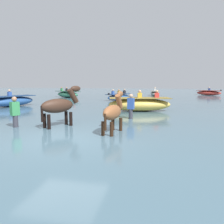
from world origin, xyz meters
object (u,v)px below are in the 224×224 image
(boat_near_port, at_px, (155,93))
(horse_trailing_dark_bay, at_px, (59,107))
(boat_far_inshore, at_px, (68,94))
(boat_distant_west, at_px, (11,101))
(boat_mid_channel, at_px, (119,97))
(horse_lead_chestnut, at_px, (113,113))
(person_wading_mid, at_px, (131,109))
(boat_far_offshore, at_px, (139,104))
(person_spectator_far, at_px, (15,116))
(boat_mid_outer, at_px, (209,93))

(boat_near_port, bearing_deg, horse_trailing_dark_bay, -98.56)
(boat_far_inshore, distance_m, boat_distant_west, 9.78)
(boat_near_port, bearing_deg, boat_mid_channel, -111.74)
(horse_lead_chestnut, xyz_separation_m, person_wading_mid, (0.22, 3.13, -0.23))
(boat_far_inshore, distance_m, boat_mid_channel, 7.13)
(boat_far_offshore, height_order, boat_near_port, boat_far_offshore)
(horse_trailing_dark_bay, bearing_deg, boat_distant_west, 138.18)
(person_spectator_far, bearing_deg, boat_far_inshore, 106.87)
(boat_far_offshore, bearing_deg, boat_mid_outer, 67.61)
(boat_distant_west, bearing_deg, boat_mid_channel, 46.17)
(boat_far_offshore, bearing_deg, person_spectator_far, -125.86)
(horse_lead_chestnut, relative_size, boat_near_port, 0.51)
(boat_far_inshore, distance_m, boat_mid_outer, 18.92)
(horse_trailing_dark_bay, bearing_deg, person_wading_mid, 44.63)
(horse_trailing_dark_bay, height_order, boat_far_offshore, horse_trailing_dark_bay)
(boat_near_port, xyz_separation_m, person_wading_mid, (-0.65, -18.84, 0.14))
(horse_lead_chestnut, height_order, boat_near_port, horse_lead_chestnut)
(boat_far_inshore, relative_size, boat_distant_west, 0.97)
(boat_far_inshore, relative_size, boat_mid_outer, 1.11)
(boat_far_inshore, xyz_separation_m, person_wading_mid, (9.20, -13.36, 0.09))
(horse_trailing_dark_bay, distance_m, person_wading_mid, 3.61)
(horse_lead_chestnut, distance_m, boat_near_port, 21.99)
(horse_trailing_dark_bay, distance_m, boat_mid_channel, 13.18)
(boat_mid_outer, relative_size, person_spectator_far, 2.04)
(boat_far_inshore, distance_m, boat_far_offshore, 13.95)
(boat_mid_channel, xyz_separation_m, person_wading_mid, (2.61, -10.65, 0.14))
(horse_trailing_dark_bay, relative_size, person_spectator_far, 1.25)
(horse_trailing_dark_bay, relative_size, person_wading_mid, 1.25)
(horse_lead_chestnut, height_order, person_wading_mid, horse_lead_chestnut)
(boat_far_offshore, xyz_separation_m, boat_mid_channel, (-2.75, 7.64, -0.09))
(boat_mid_channel, xyz_separation_m, person_spectator_far, (-1.62, -13.69, 0.14))
(person_wading_mid, bearing_deg, horse_trailing_dark_bay, -135.37)
(boat_far_inshore, xyz_separation_m, boat_mid_outer, (17.02, 8.27, -0.05))
(boat_far_offshore, height_order, person_wading_mid, boat_far_offshore)
(boat_far_inshore, relative_size, person_wading_mid, 2.27)
(horse_trailing_dark_bay, xyz_separation_m, person_spectator_far, (-1.67, -0.51, -0.34))
(boat_near_port, height_order, person_wading_mid, person_wading_mid)
(horse_lead_chestnut, height_order, horse_trailing_dark_bay, horse_trailing_dark_bay)
(boat_far_offshore, bearing_deg, boat_near_port, 88.15)
(boat_distant_west, bearing_deg, horse_lead_chestnut, -36.22)
(boat_near_port, relative_size, person_spectator_far, 2.23)
(horse_trailing_dark_bay, xyz_separation_m, boat_near_port, (3.21, 21.37, -0.48))
(boat_far_inshore, relative_size, boat_near_port, 1.02)
(boat_near_port, bearing_deg, boat_distant_west, -123.37)
(person_wading_mid, xyz_separation_m, person_spectator_far, (-4.23, -3.04, 0.00))
(boat_far_offshore, relative_size, person_spectator_far, 2.51)
(person_wading_mid, bearing_deg, boat_mid_outer, 70.13)
(horse_trailing_dark_bay, xyz_separation_m, boat_mid_channel, (-0.05, 13.18, -0.47))
(horse_trailing_dark_bay, bearing_deg, boat_mid_channel, 90.22)
(person_wading_mid, height_order, person_spectator_far, same)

